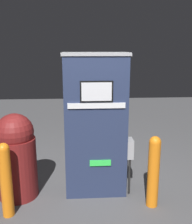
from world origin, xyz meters
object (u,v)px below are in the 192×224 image
Objects in this scene: gas_pump at (96,125)px; safety_bollard at (154,170)px; safety_bollard_far at (6,178)px; trash_bin at (16,155)px.

gas_pump is 0.92m from safety_bollard.
safety_bollard_far is (-1.08, -0.50, -0.47)m from gas_pump.
trash_bin is at bearing -176.61° from gas_pump.
safety_bollard reaches higher than safety_bollard_far.
gas_pump reaches higher than safety_bollard.
gas_pump reaches higher than trash_bin.
safety_bollard_far is at bearing -93.72° from trash_bin.
safety_bollard_far is at bearing -177.10° from safety_bollard.
safety_bollard is 1.77m from safety_bollard_far.
safety_bollard is at bearing -30.54° from gas_pump.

